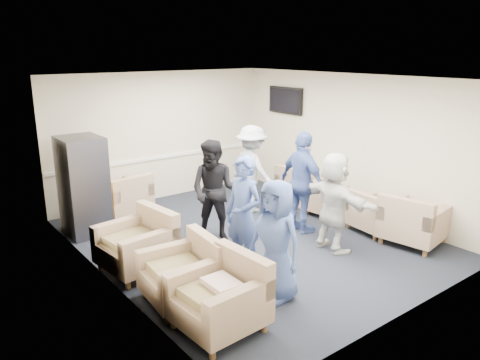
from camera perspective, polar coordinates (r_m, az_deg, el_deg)
floor at (r=8.09m, az=1.16°, el=-7.15°), size 6.00×6.00×0.00m
ceiling at (r=7.47m, az=1.28°, el=12.31°), size 6.00×6.00×0.00m
back_wall at (r=10.13m, az=-9.49°, el=5.31°), size 5.00×0.02×2.70m
front_wall at (r=5.74m, az=20.32°, el=-3.51°), size 5.00×0.02×2.70m
left_wall at (r=6.46m, az=-16.38°, el=-1.05°), size 0.02×6.00×2.70m
right_wall at (r=9.40m, az=13.23°, el=4.30°), size 0.02×6.00×2.70m
chair_rail at (r=10.21m, az=-9.32°, el=2.81°), size 4.98×0.04×0.06m
tv at (r=10.47m, az=5.56°, el=9.63°), size 0.10×1.00×0.58m
armchair_left_near at (r=5.55m, az=-2.13°, el=-14.29°), size 0.97×0.97×0.74m
armchair_left_mid at (r=6.14m, az=-6.65°, el=-11.41°), size 0.97×0.97×0.71m
armchair_left_far at (r=7.04m, az=-12.11°, el=-7.81°), size 1.04×1.04×0.75m
armchair_right_near at (r=8.24m, az=20.23°, el=-4.99°), size 1.06×1.06×0.74m
armchair_right_midnear at (r=8.62m, az=15.90°, el=-4.04°), size 0.88×0.88×0.64m
armchair_right_midfar at (r=9.35m, az=9.70°, el=-2.21°), size 0.83×0.83×0.61m
armchair_right_far at (r=9.72m, az=7.70°, el=-1.06°), size 1.01×1.01×0.73m
armchair_corner at (r=9.30m, az=-13.93°, el=-2.20°), size 1.01×1.01×0.71m
vending_machine at (r=8.52m, az=-18.51°, el=-0.66°), size 0.70×0.81×1.72m
backpack at (r=7.11m, az=-8.23°, el=-8.55°), size 0.28×0.20×0.47m
pillow at (r=5.45m, az=-2.26°, el=-12.71°), size 0.32×0.42×0.12m
person_front_left at (r=6.00m, az=4.39°, el=-7.36°), size 0.63×0.85×1.59m
person_mid_left at (r=6.70m, az=0.40°, el=-4.25°), size 0.51×0.68×1.71m
person_back_left at (r=7.78m, az=-3.15°, el=-1.37°), size 1.01×1.06×1.72m
person_back_right at (r=9.21m, az=1.47°, el=1.36°), size 0.72×1.16×1.72m
person_mid_right at (r=8.19m, az=7.63°, el=-0.34°), size 0.51×1.08×1.80m
person_front_right at (r=7.55m, az=11.40°, el=-2.65°), size 0.61×1.53×1.61m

